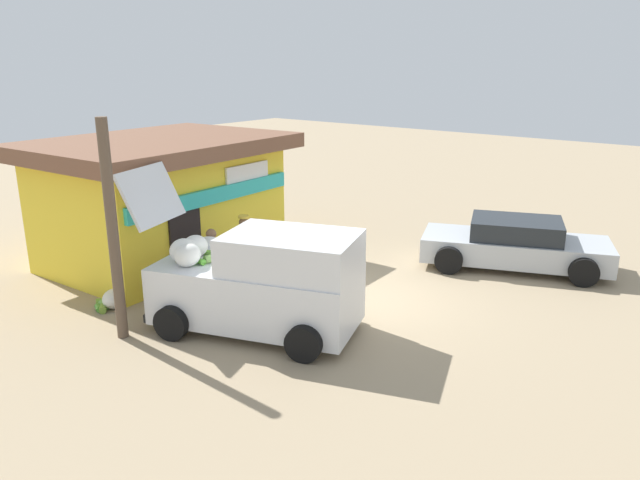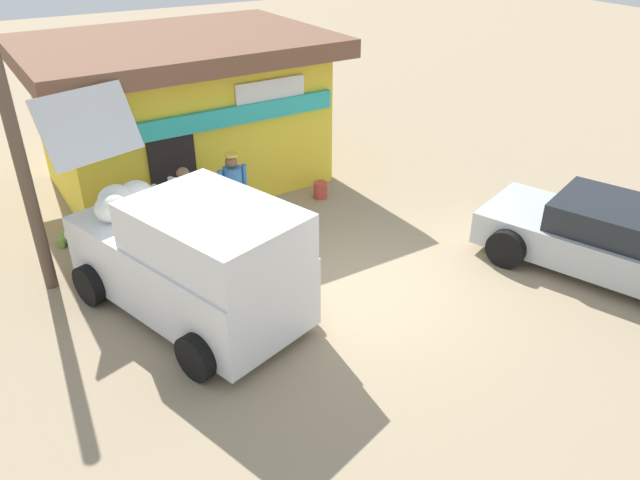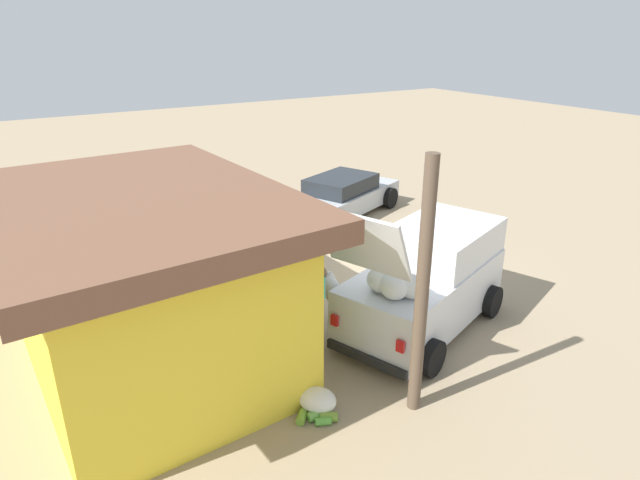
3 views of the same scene
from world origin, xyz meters
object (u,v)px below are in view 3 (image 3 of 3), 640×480
Objects in this scene: delivery_van at (427,280)px; paint_bucket at (229,279)px; storefront_bar at (145,279)px; customer_bending at (333,299)px; vendor_standing at (303,276)px; unloaded_banana_pile at (317,403)px; parked_sedan at (341,196)px.

paint_bucket is (3.68, 2.64, -0.80)m from delivery_van.
storefront_bar is 3.34m from customer_bending.
vendor_standing is at bearing -92.18° from storefront_bar.
delivery_van is 3.51m from unloaded_banana_pile.
delivery_van reaches higher than customer_bending.
paint_bucket is at bearing -6.88° from unloaded_banana_pile.
storefront_bar is 3.82× the size of vendor_standing.
delivery_van reaches higher than paint_bucket.
vendor_standing reaches higher than unloaded_banana_pile.
parked_sedan is 7.47m from customer_bending.
customer_bending is at bearing -179.24° from vendor_standing.
paint_bucket is at bearing 12.51° from customer_bending.
vendor_standing is at bearing 139.52° from parked_sedan.
customer_bending is at bearing -111.18° from storefront_bar.
vendor_standing is 2.00× the size of unloaded_banana_pile.
storefront_bar is 3.44m from paint_bucket.
storefront_bar is 5.24m from delivery_van.
paint_bucket is at bearing 17.85° from vendor_standing.
vendor_standing is at bearing -26.33° from unloaded_banana_pile.
paint_bucket is (2.21, 0.71, -0.78)m from vendor_standing.
storefront_bar reaches higher than delivery_van.
parked_sedan is (4.93, -7.33, -1.03)m from storefront_bar.
storefront_bar reaches higher than unloaded_banana_pile.
customer_bending is at bearing -40.11° from unloaded_banana_pile.
storefront_bar is at bearing 87.82° from vendor_standing.
storefront_bar reaches higher than paint_bucket.
delivery_van reaches higher than vendor_standing.
delivery_van is at bearing -101.89° from customer_bending.
parked_sedan is 5.78m from paint_bucket.
storefront_bar is at bearing 132.19° from paint_bucket.
vendor_standing is 1.09× the size of customer_bending.
unloaded_banana_pile is (-2.73, -1.73, -1.45)m from storefront_bar.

